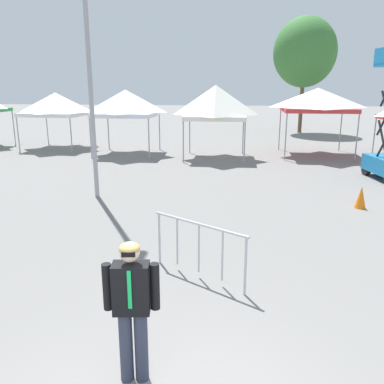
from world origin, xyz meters
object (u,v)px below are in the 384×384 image
Objects in this scene: person_foreground at (132,303)px; crowd_barrier_near_person at (199,240)px; light_pole_opposite_side at (86,9)px; traffic_cone_lot_center at (361,197)px; canopy_tent_behind_center at (216,102)px; tree_behind_tents_left at (305,52)px; canopy_tent_far_left at (56,104)px; canopy_tent_left_of_center at (318,100)px; canopy_tent_center at (126,103)px.

person_foreground reaches higher than crowd_barrier_near_person.
traffic_cone_lot_center is at bearing -1.74° from light_pole_opposite_side.
canopy_tent_behind_center is 0.35× the size of light_pole_opposite_side.
crowd_barrier_near_person is at bearing -101.59° from tree_behind_tents_left.
canopy_tent_left_of_center is at bearing -2.82° from canopy_tent_far_left.
crowd_barrier_near_person is at bearing -87.35° from canopy_tent_behind_center.
light_pole_opposite_side is (-3.36, 7.90, 4.53)m from person_foreground.
tree_behind_tents_left is (8.86, 19.30, 0.20)m from light_pole_opposite_side.
light_pole_opposite_side is at bearing -132.40° from canopy_tent_left_of_center.
canopy_tent_far_left is at bearing 161.76° from canopy_tent_center.
tree_behind_tents_left is at bearing 65.34° from light_pole_opposite_side.
tree_behind_tents_left is 4.59× the size of crowd_barrier_near_person.
canopy_tent_center is at bearing 111.17° from crowd_barrier_near_person.
person_foreground is at bearing -101.42° from tree_behind_tents_left.
canopy_tent_behind_center reaches higher than traffic_cone_lot_center.
canopy_tent_center is 0.96× the size of canopy_tent_left_of_center.
canopy_tent_left_of_center is (14.01, -0.69, 0.32)m from canopy_tent_far_left.
canopy_tent_center is at bearing 171.93° from canopy_tent_behind_center.
person_foreground reaches higher than traffic_cone_lot_center.
canopy_tent_center is 4.65m from canopy_tent_behind_center.
crowd_barrier_near_person is at bearing -53.36° from light_pole_opposite_side.
light_pole_opposite_side is at bearing 113.06° from person_foreground.
tree_behind_tents_left is (10.20, 11.06, 3.18)m from canopy_tent_center.
canopy_tent_far_left is at bearing 166.83° from canopy_tent_behind_center.
canopy_tent_behind_center reaches higher than canopy_tent_left_of_center.
canopy_tent_far_left is 0.96× the size of canopy_tent_behind_center.
light_pole_opposite_side is at bearing 178.26° from traffic_cone_lot_center.
traffic_cone_lot_center is (4.19, 4.92, -0.43)m from crowd_barrier_near_person.
canopy_tent_behind_center is at bearing 121.43° from traffic_cone_lot_center.
person_foreground is (0.11, -15.48, -1.65)m from canopy_tent_behind_center.
light_pole_opposite_side is at bearing 126.64° from crowd_barrier_near_person.
light_pole_opposite_side reaches higher than canopy_tent_far_left.
canopy_tent_left_of_center is at bearing 72.83° from crowd_barrier_near_person.
tree_behind_tents_left is 12.88× the size of traffic_cone_lot_center.
canopy_tent_far_left is at bearing 177.18° from canopy_tent_left_of_center.
person_foreground is (-4.86, -16.90, -1.74)m from canopy_tent_left_of_center.
canopy_tent_far_left is at bearing 117.47° from person_foreground.
traffic_cone_lot_center is (-0.82, -19.54, -5.45)m from tree_behind_tents_left.
traffic_cone_lot_center is at bearing 49.59° from crowd_barrier_near_person.
canopy_tent_behind_center is 1.02× the size of canopy_tent_left_of_center.
tree_behind_tents_left reaches higher than crowd_barrier_near_person.
canopy_tent_far_left is 0.33× the size of light_pole_opposite_side.
canopy_tent_behind_center reaches higher than crowd_barrier_near_person.
canopy_tent_behind_center reaches higher than canopy_tent_center.
canopy_tent_far_left reaches higher than crowd_barrier_near_person.
tree_behind_tents_left is at bearing 47.31° from canopy_tent_center.
canopy_tent_left_of_center reaches higher than canopy_tent_center.
crowd_barrier_near_person is 2.81× the size of traffic_cone_lot_center.
tree_behind_tents_left is at bearing 78.41° from crowd_barrier_near_person.
canopy_tent_center reaches higher than person_foreground.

